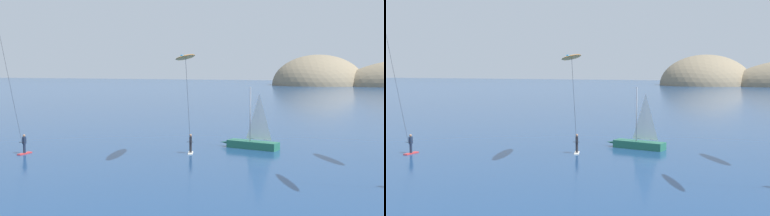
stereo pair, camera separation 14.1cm
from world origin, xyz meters
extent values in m
ellipsoid|color=#84755B|center=(-23.62, 215.89, 0.00)|extent=(41.13, 45.17, 27.69)
cube|color=#23664C|center=(-2.33, 34.72, 0.35)|extent=(4.96, 2.16, 0.70)
cone|color=#23664C|center=(-4.70, 35.10, 0.35)|extent=(2.24, 1.00, 0.67)
cylinder|color=#B2B2B7|center=(-2.63, 34.76, 3.20)|extent=(0.12, 0.12, 5.00)
pyramid|color=white|center=(-1.74, 34.62, 3.03)|extent=(1.79, 0.37, 4.25)
cylinder|color=#A5A5AD|center=(-1.74, 34.62, 0.95)|extent=(1.79, 0.37, 0.08)
cube|color=silver|center=(-6.62, 30.08, 0.04)|extent=(0.90, 1.55, 0.08)
cylinder|color=black|center=(-6.62, 30.08, 0.48)|extent=(0.22, 0.22, 0.80)
cube|color=black|center=(-6.62, 30.08, 1.18)|extent=(0.29, 0.38, 0.60)
sphere|color=#9E7051|center=(-6.62, 30.08, 1.60)|extent=(0.22, 0.22, 0.22)
cylinder|color=black|center=(-6.52, 29.75, 1.06)|extent=(0.54, 0.21, 0.04)
ellipsoid|color=orange|center=(-5.42, 26.31, 8.27)|extent=(3.12, 5.85, 0.60)
cylinder|color=#0F7FE5|center=(-5.42, 26.31, 8.32)|extent=(1.79, 5.19, 0.16)
cylinder|color=#333338|center=(-5.97, 28.03, 4.61)|extent=(1.13, 3.46, 7.12)
cube|color=red|center=(-19.83, 24.19, 0.04)|extent=(0.43, 1.51, 0.08)
cylinder|color=#192338|center=(-19.83, 24.19, 0.48)|extent=(0.22, 0.22, 0.80)
cube|color=#192338|center=(-19.83, 24.19, 1.18)|extent=(0.25, 0.37, 0.60)
sphere|color=#9E7051|center=(-19.83, 24.19, 1.60)|extent=(0.22, 0.22, 0.22)
cylinder|color=black|center=(-19.78, 23.85, 1.06)|extent=(0.55, 0.12, 0.04)
cylinder|color=#333338|center=(-19.52, 22.09, 7.36)|extent=(0.56, 3.55, 12.62)
camera|label=1|loc=(9.86, -8.08, 7.37)|focal=45.00mm
camera|label=2|loc=(9.99, -8.02, 7.37)|focal=45.00mm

